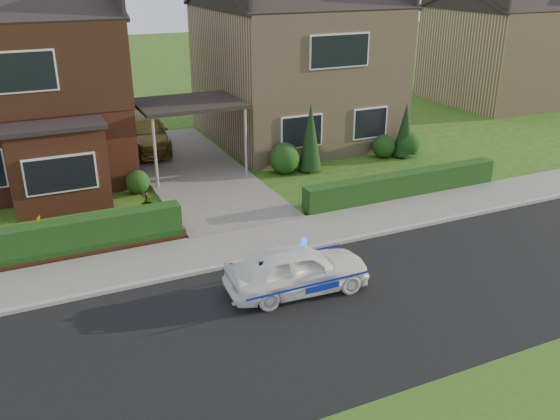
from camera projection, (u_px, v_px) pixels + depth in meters
ground at (331, 312)px, 13.80m from camera, size 120.00×120.00×0.00m
road at (331, 312)px, 13.80m from camera, size 60.00×6.00×0.02m
kerb at (277, 255)px, 16.33m from camera, size 60.00×0.16×0.12m
sidewalk at (262, 241)px, 17.21m from camera, size 60.00×2.00×0.10m
driveway at (192, 171)px, 22.99m from camera, size 3.80×12.00×0.12m
house_left at (12, 72)px, 21.75m from camera, size 7.50×9.53×7.25m
house_right at (294, 57)px, 26.35m from camera, size 7.50×8.06×7.25m
carport_link at (189, 105)px, 21.95m from camera, size 3.80×3.00×2.77m
dwarf_wall at (47, 258)px, 15.93m from camera, size 7.70×0.25×0.36m
hedge_left at (47, 261)px, 16.13m from camera, size 7.50×0.55×0.90m
hedge_right at (402, 198)px, 20.52m from camera, size 7.50×0.55×0.80m
shrub_left_mid at (91, 185)px, 19.79m from camera, size 1.32×1.32×1.32m
shrub_left_near at (138, 182)px, 20.75m from camera, size 0.84×0.84×0.84m
shrub_right_near at (284, 158)px, 22.68m from camera, size 1.20×1.20×1.20m
shrub_right_mid at (384, 146)px, 24.58m from camera, size 0.96×0.96×0.96m
shrub_right_far at (408, 144)px, 24.70m from camera, size 1.08×1.08×1.08m
conifer_a at (310, 139)px, 22.63m from camera, size 0.90×0.90×2.60m
conifer_b at (405, 131)px, 24.40m from camera, size 0.90×0.90×2.20m
neighbour_right at (501, 56)px, 33.92m from camera, size 6.50×7.00×5.20m
police_car at (297, 269)px, 14.45m from camera, size 3.27×3.65×1.38m
driveway_car at (145, 133)px, 25.26m from camera, size 2.51×4.87×1.35m
potted_plant_b at (36, 228)px, 17.27m from camera, size 0.51×0.48×0.73m
potted_plant_c at (147, 202)px, 19.20m from camera, size 0.44×0.44×0.69m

